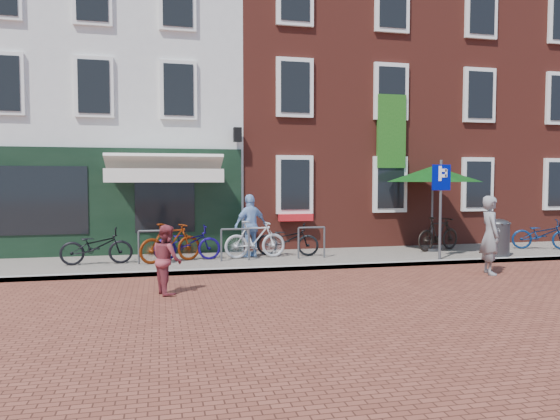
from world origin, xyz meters
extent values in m
plane|color=brown|center=(0.00, 0.00, 0.00)|extent=(80.00, 80.00, 0.00)
cube|color=slate|center=(1.00, 1.50, 0.05)|extent=(24.00, 3.00, 0.10)
cube|color=silver|center=(-5.00, 7.00, 4.50)|extent=(8.00, 8.00, 9.00)
cube|color=maroon|center=(2.00, 7.00, 5.00)|extent=(6.00, 8.00, 10.00)
cube|color=maroon|center=(8.00, 7.00, 5.00)|extent=(6.00, 8.00, 10.00)
cylinder|color=#373739|center=(5.49, 0.45, 0.53)|extent=(0.58, 0.58, 0.87)
ellipsoid|color=#373739|center=(5.49, 0.45, 1.03)|extent=(0.58, 0.58, 0.26)
cylinder|color=#4C4C4F|center=(3.65, 0.26, 1.37)|extent=(0.07, 0.07, 2.55)
cube|color=#000980|center=(3.65, 0.24, 2.20)|extent=(0.50, 0.04, 0.65)
cylinder|color=#4C4C4F|center=(4.28, 1.79, 0.14)|extent=(0.50, 0.50, 0.08)
cylinder|color=#4C4C4F|center=(4.28, 1.79, 1.25)|extent=(0.06, 0.06, 2.31)
cone|color=#0B3D0E|center=(4.28, 1.79, 2.41)|extent=(2.75, 2.75, 0.45)
imported|color=slate|center=(3.94, -1.41, 0.89)|extent=(0.58, 0.74, 1.78)
imported|color=maroon|center=(-3.22, -1.88, 0.65)|extent=(0.66, 0.75, 1.30)
imported|color=#8CB4E8|center=(-1.00, 1.80, 0.93)|extent=(1.05, 0.78, 1.66)
imported|color=black|center=(-4.84, 1.38, 0.54)|extent=(1.70, 0.66, 0.88)
imported|color=#601E05|center=(-3.09, 1.31, 0.59)|extent=(1.67, 1.07, 0.98)
imported|color=#110553|center=(-2.68, 1.55, 0.54)|extent=(1.69, 0.63, 0.88)
imported|color=#B0AFB2|center=(-0.93, 1.54, 0.59)|extent=(1.66, 0.58, 0.98)
imported|color=black|center=(0.00, 1.79, 0.54)|extent=(1.77, 1.12, 0.88)
imported|color=black|center=(4.47, 1.77, 0.59)|extent=(1.69, 0.95, 0.98)
imported|color=#072049|center=(7.61, 1.37, 0.54)|extent=(1.77, 1.20, 0.88)
camera|label=1|loc=(-3.33, -11.77, 2.12)|focal=33.47mm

